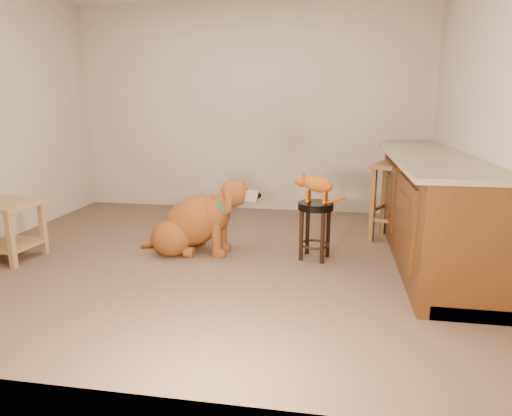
% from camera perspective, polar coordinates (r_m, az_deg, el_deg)
% --- Properties ---
extents(floor, '(4.50, 4.00, 0.01)m').
position_cam_1_polar(floor, '(4.22, -5.63, -6.18)').
color(floor, brown).
rests_on(floor, ground).
extents(room_shell, '(4.54, 4.04, 2.62)m').
position_cam_1_polar(room_shell, '(3.99, -6.20, 17.15)').
color(room_shell, '#BBAA96').
rests_on(room_shell, ground).
extents(cabinet_run, '(0.70, 2.56, 0.94)m').
position_cam_1_polar(cabinet_run, '(4.33, 21.05, -0.45)').
color(cabinet_run, '#4C260D').
rests_on(cabinet_run, ground).
extents(padded_stool, '(0.32, 0.32, 0.52)m').
position_cam_1_polar(padded_stool, '(4.11, 7.42, -1.37)').
color(padded_stool, black).
rests_on(padded_stool, ground).
extents(wood_stool, '(0.56, 0.56, 0.79)m').
position_cam_1_polar(wood_stool, '(4.82, 16.98, 0.83)').
color(wood_stool, brown).
rests_on(wood_stool, ground).
extents(side_table, '(0.55, 0.55, 0.53)m').
position_cam_1_polar(side_table, '(4.63, -28.59, -1.53)').
color(side_table, olive).
rests_on(side_table, ground).
extents(golden_retriever, '(1.20, 0.60, 0.76)m').
position_cam_1_polar(golden_retriever, '(4.32, -7.61, -1.86)').
color(golden_retriever, brown).
rests_on(golden_retriever, ground).
extents(tabby_kitten, '(0.47, 0.20, 0.29)m').
position_cam_1_polar(tabby_kitten, '(4.04, 7.40, 2.88)').
color(tabby_kitten, '#A14710').
rests_on(tabby_kitten, padded_stool).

